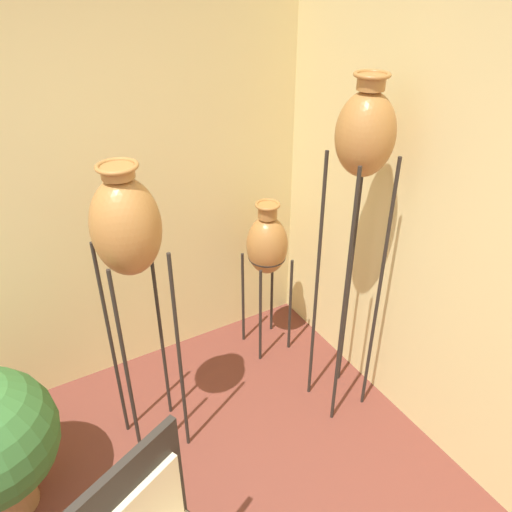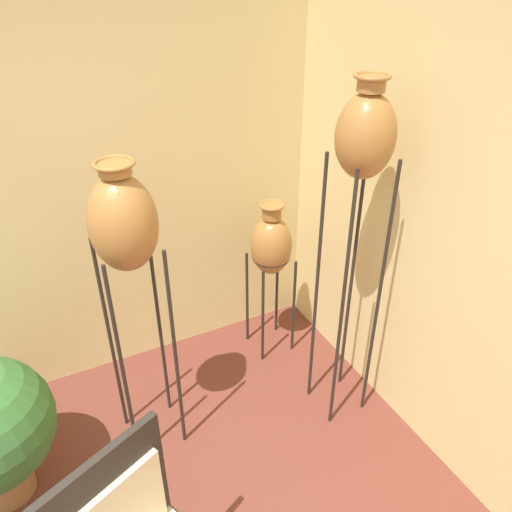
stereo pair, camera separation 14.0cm
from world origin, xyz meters
The scene contains 3 objects.
vase_stand_tall centered at (1.86, 1.14, 1.69)m, with size 0.29×0.29×2.02m.
vase_stand_medium centered at (0.75, 1.42, 1.39)m, with size 0.32×0.32×1.71m.
vase_stand_short centered at (1.74, 1.81, 0.83)m, with size 0.27×0.27×1.14m.
Camera 1 is at (0.25, -0.60, 2.47)m, focal length 35.00 mm.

